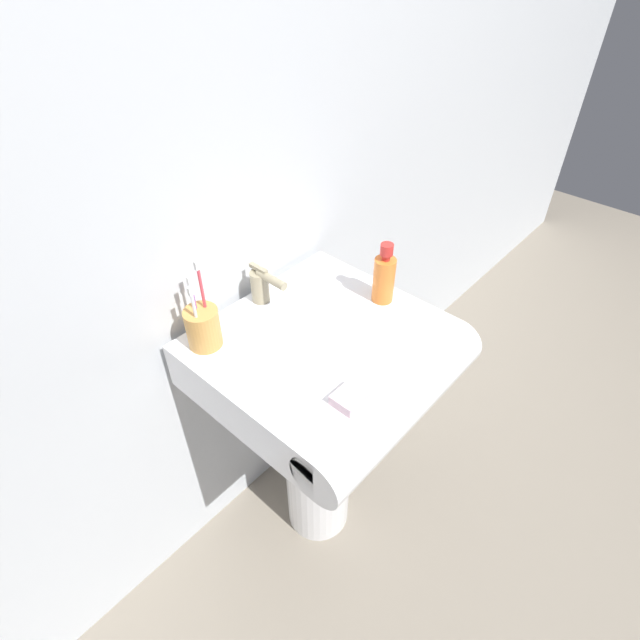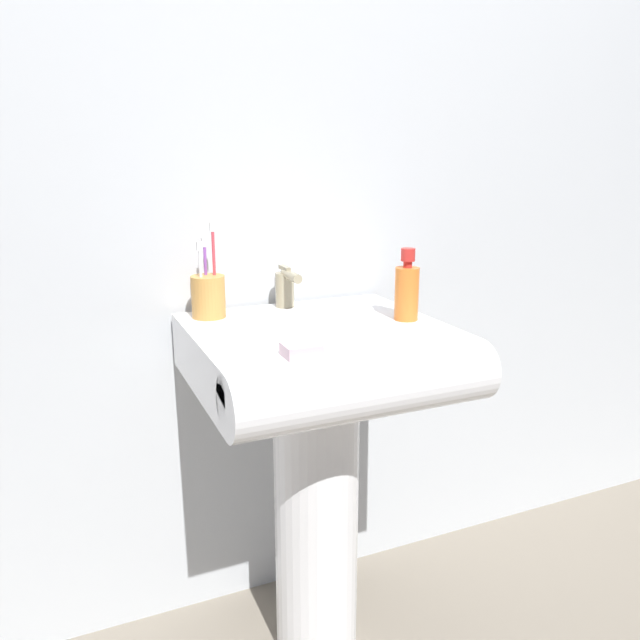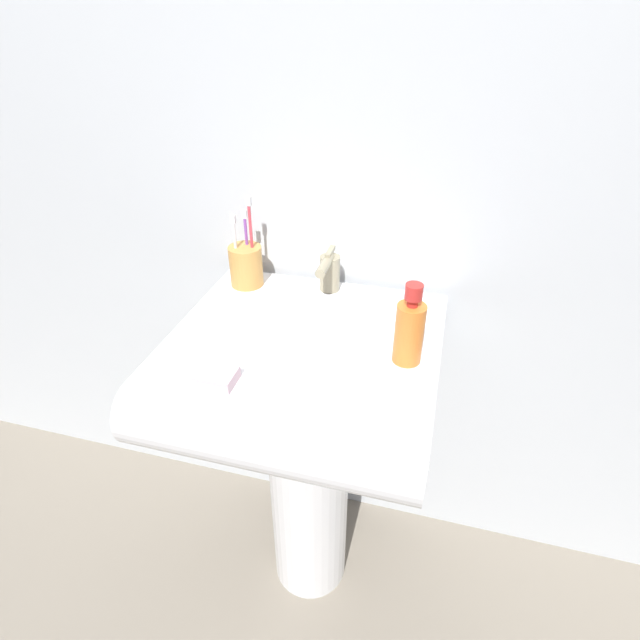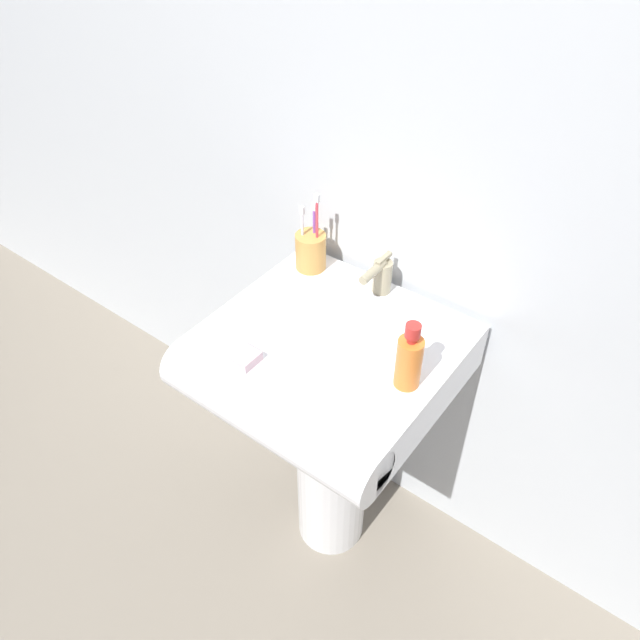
# 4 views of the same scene
# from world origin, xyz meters

# --- Properties ---
(ground_plane) EXTENTS (6.00, 6.00, 0.00)m
(ground_plane) POSITION_xyz_m (0.00, 0.00, 0.00)
(ground_plane) COLOR gray
(ground_plane) RESTS_ON ground
(wall_back) EXTENTS (5.00, 0.05, 2.40)m
(wall_back) POSITION_xyz_m (0.00, 0.28, 1.20)
(wall_back) COLOR silver
(wall_back) RESTS_ON ground
(sink_pedestal) EXTENTS (0.20, 0.20, 0.71)m
(sink_pedestal) POSITION_xyz_m (0.00, 0.00, 0.35)
(sink_pedestal) COLOR white
(sink_pedestal) RESTS_ON ground
(sink_basin) EXTENTS (0.55, 0.54, 0.13)m
(sink_basin) POSITION_xyz_m (0.00, -0.05, 0.77)
(sink_basin) COLOR white
(sink_basin) RESTS_ON sink_pedestal
(faucet) EXTENTS (0.05, 0.12, 0.10)m
(faucet) POSITION_xyz_m (-0.00, 0.19, 0.89)
(faucet) COLOR tan
(faucet) RESTS_ON sink_basin
(toothbrush_cup) EXTENTS (0.08, 0.08, 0.22)m
(toothbrush_cup) POSITION_xyz_m (-0.20, 0.17, 0.89)
(toothbrush_cup) COLOR #D19347
(toothbrush_cup) RESTS_ON sink_basin
(soap_bottle) EXTENTS (0.05, 0.05, 0.16)m
(soap_bottle) POSITION_xyz_m (0.21, -0.03, 0.90)
(soap_bottle) COLOR orange
(soap_bottle) RESTS_ON sink_basin
(bar_soap) EXTENTS (0.07, 0.06, 0.02)m
(bar_soap) POSITION_xyz_m (-0.11, -0.19, 0.85)
(bar_soap) COLOR silver
(bar_soap) RESTS_ON sink_basin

